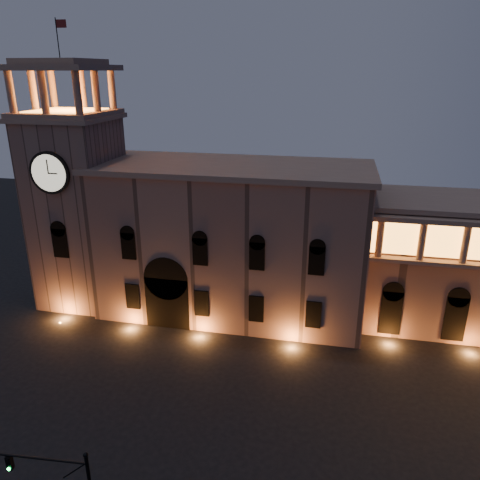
{
  "coord_description": "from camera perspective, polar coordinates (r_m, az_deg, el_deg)",
  "views": [
    {
      "loc": [
        9.41,
        -27.39,
        27.27
      ],
      "look_at": [
        0.23,
        16.0,
        11.1
      ],
      "focal_mm": 35.0,
      "sensor_mm": 36.0,
      "label": 1
    }
  ],
  "objects": [
    {
      "name": "clock_tower",
      "position": [
        58.76,
        -19.18,
        4.35
      ],
      "size": [
        9.8,
        9.8,
        32.4
      ],
      "color": "#866358",
      "rests_on": "ground"
    },
    {
      "name": "government_building",
      "position": [
        53.92,
        -1.09,
        -0.04
      ],
      "size": [
        30.8,
        12.8,
        17.6
      ],
      "color": "#866358",
      "rests_on": "ground"
    },
    {
      "name": "ground",
      "position": [
        39.78,
        -5.56,
        -23.36
      ],
      "size": [
        160.0,
        160.0,
        0.0
      ],
      "primitive_type": "plane",
      "color": "black",
      "rests_on": "ground"
    }
  ]
}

